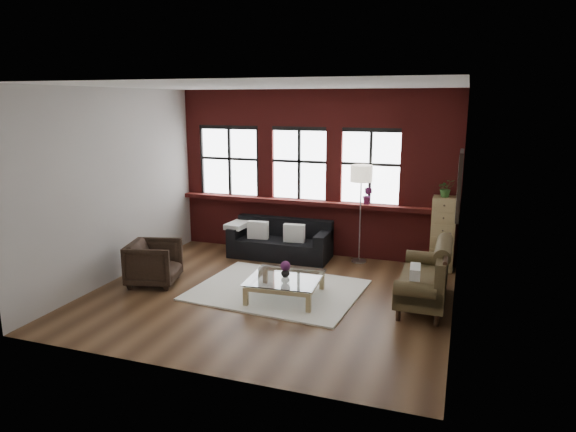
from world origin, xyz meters
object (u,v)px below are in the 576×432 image
(vase, at_px, (285,272))
(floor_lamp, at_px, (360,211))
(coffee_table, at_px, (285,288))
(vintage_settee, at_px, (423,274))
(armchair, at_px, (154,263))
(drawer_chest, at_px, (443,234))
(dark_sofa, at_px, (280,240))

(vase, xyz_separation_m, floor_lamp, (0.71, 2.19, 0.57))
(coffee_table, relative_size, vase, 7.41)
(coffee_table, xyz_separation_m, floor_lamp, (0.71, 2.19, 0.82))
(vintage_settee, distance_m, armchair, 4.33)
(vase, bearing_deg, coffee_table, -90.00)
(armchair, height_order, drawer_chest, drawer_chest)
(armchair, bearing_deg, coffee_table, -102.26)
(coffee_table, bearing_deg, dark_sofa, 112.23)
(coffee_table, distance_m, drawer_chest, 3.18)
(vase, distance_m, drawer_chest, 3.15)
(vase, height_order, floor_lamp, floor_lamp)
(coffee_table, bearing_deg, vintage_settee, 13.47)
(vintage_settee, bearing_deg, coffee_table, -166.53)
(drawer_chest, distance_m, floor_lamp, 1.53)
(vase, bearing_deg, armchair, -177.53)
(dark_sofa, bearing_deg, vintage_settee, -27.80)
(dark_sofa, bearing_deg, vase, -67.77)
(coffee_table, bearing_deg, drawer_chest, 45.62)
(dark_sofa, height_order, coffee_table, dark_sofa)
(dark_sofa, height_order, floor_lamp, floor_lamp)
(armchair, relative_size, drawer_chest, 0.60)
(drawer_chest, height_order, floor_lamp, floor_lamp)
(vintage_settee, relative_size, drawer_chest, 1.30)
(armchair, bearing_deg, drawer_chest, -77.08)
(coffee_table, relative_size, floor_lamp, 0.54)
(armchair, distance_m, floor_lamp, 3.81)
(vase, xyz_separation_m, drawer_chest, (2.20, 2.24, 0.24))
(armchair, height_order, coffee_table, armchair)
(dark_sofa, distance_m, armchair, 2.54)
(vintage_settee, xyz_separation_m, vase, (-2.01, -0.48, -0.04))
(vase, relative_size, drawer_chest, 0.11)
(drawer_chest, bearing_deg, vase, -134.38)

